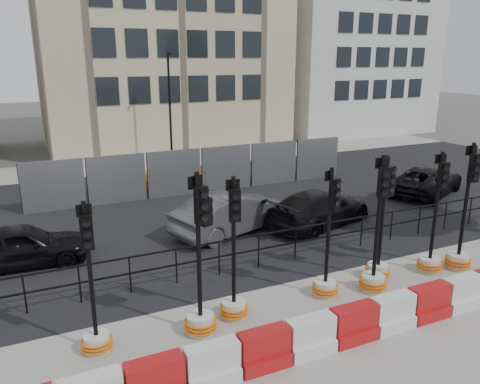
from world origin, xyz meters
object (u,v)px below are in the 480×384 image
traffic_signal_d (327,267)px  car_a (20,246)px  traffic_signal_a (95,323)px  car_c (319,208)px  traffic_signal_h (460,244)px

traffic_signal_d → car_a: size_ratio=0.88×
traffic_signal_a → car_c: bearing=29.7°
traffic_signal_h → traffic_signal_d: bearing=-171.9°
traffic_signal_a → car_a: 5.23m
car_c → traffic_signal_a: bearing=100.0°
traffic_signal_h → car_a: 12.32m
traffic_signal_d → traffic_signal_a: bearing=162.8°
traffic_signal_a → traffic_signal_d: bearing=1.8°
traffic_signal_d → traffic_signal_h: size_ratio=0.92×
traffic_signal_h → car_c: traffic_signal_h is taller
traffic_signal_a → car_c: traffic_signal_a is taller
traffic_signal_d → car_c: traffic_signal_d is taller
car_a → car_c: car_c is taller
traffic_signal_a → traffic_signal_h: bearing=0.3°
traffic_signal_a → car_c: (8.27, 4.33, -0.03)m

